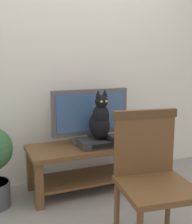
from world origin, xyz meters
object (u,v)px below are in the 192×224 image
at_px(media_box, 99,142).
at_px(cat, 100,120).
at_px(wooden_chair, 151,170).
at_px(book_stack, 138,137).
at_px(tv, 90,115).
at_px(tv_stand, 94,157).

height_order(media_box, cat, cat).
bearing_deg(cat, wooden_chair, -90.43).
distance_m(media_box, book_stack, 0.45).
bearing_deg(tv, media_box, -81.31).
xyz_separation_m(tv, wooden_chair, (0.02, -1.09, -0.19)).
bearing_deg(wooden_chair, tv, 91.10).
xyz_separation_m(cat, book_stack, (0.45, 0.05, -0.23)).
bearing_deg(book_stack, media_box, -175.91).
distance_m(tv, wooden_chair, 1.11).
relative_size(tv, book_stack, 4.26).
height_order(wooden_chair, book_stack, wooden_chair).
height_order(cat, wooden_chair, cat).
xyz_separation_m(wooden_chair, book_stack, (0.45, 0.95, -0.06)).
height_order(media_box, wooden_chair, wooden_chair).
bearing_deg(cat, book_stack, 6.00).
distance_m(tv, book_stack, 0.55).
height_order(media_box, book_stack, media_box).
distance_m(wooden_chair, book_stack, 1.05).
height_order(tv, wooden_chair, tv).
bearing_deg(book_stack, tv_stand, 174.89).
distance_m(tv, cat, 0.19).
relative_size(tv_stand, wooden_chair, 1.37).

